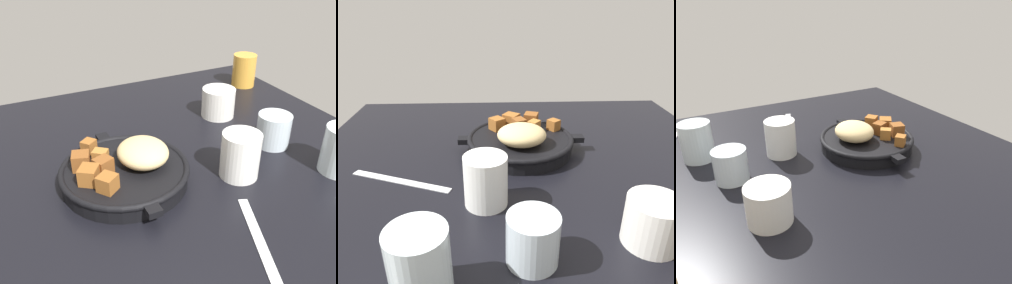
% 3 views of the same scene
% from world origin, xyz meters
% --- Properties ---
extents(ground_plane, '(0.93, 0.92, 0.02)m').
position_xyz_m(ground_plane, '(0.00, 0.00, -0.01)').
color(ground_plane, black).
extents(cast_iron_skillet, '(0.28, 0.24, 0.08)m').
position_xyz_m(cast_iron_skillet, '(-0.00, -0.10, 0.03)').
color(cast_iron_skillet, black).
rests_on(cast_iron_skillet, ground_plane).
extents(butter_knife, '(0.20, 0.09, 0.00)m').
position_xyz_m(butter_knife, '(0.24, 0.02, 0.00)').
color(butter_knife, silver).
rests_on(butter_knife, ground_plane).
extents(water_glass_short, '(0.07, 0.07, 0.07)m').
position_xyz_m(water_glass_short, '(0.01, 0.23, 0.04)').
color(water_glass_short, silver).
rests_on(water_glass_short, ground_plane).
extents(juice_glass_amber, '(0.07, 0.07, 0.09)m').
position_xyz_m(juice_glass_amber, '(-0.30, 0.38, 0.05)').
color(juice_glass_amber, gold).
rests_on(juice_glass_amber, ground_plane).
extents(white_creamer_pitcher, '(0.07, 0.07, 0.09)m').
position_xyz_m(white_creamer_pitcher, '(0.07, 0.10, 0.04)').
color(white_creamer_pitcher, white).
rests_on(white_creamer_pitcher, ground_plane).
extents(ceramic_mug_white, '(0.08, 0.08, 0.07)m').
position_xyz_m(ceramic_mug_white, '(-0.16, 0.20, 0.04)').
color(ceramic_mug_white, silver).
rests_on(ceramic_mug_white, ground_plane).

